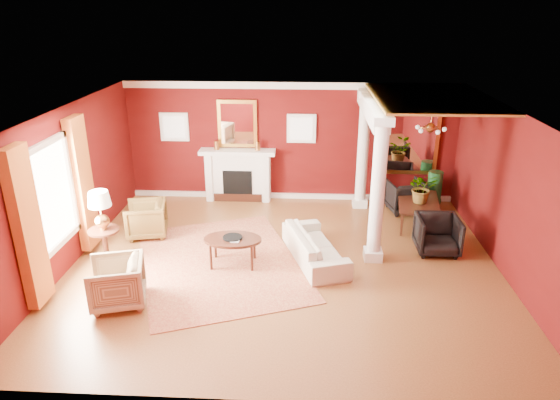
# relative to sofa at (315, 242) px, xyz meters

# --- Properties ---
(ground) EXTENTS (8.00, 8.00, 0.00)m
(ground) POSITION_rel_sofa_xyz_m (-0.58, -0.22, -0.39)
(ground) COLOR brown
(ground) RESTS_ON ground
(room_shell) EXTENTS (8.04, 7.04, 2.92)m
(room_shell) POSITION_rel_sofa_xyz_m (-0.58, -0.22, 1.63)
(room_shell) COLOR #520C0B
(room_shell) RESTS_ON ground
(fireplace) EXTENTS (1.85, 0.42, 1.29)m
(fireplace) POSITION_rel_sofa_xyz_m (-1.88, 3.10, 0.26)
(fireplace) COLOR white
(fireplace) RESTS_ON ground
(overmantel_mirror) EXTENTS (0.95, 0.07, 1.15)m
(overmantel_mirror) POSITION_rel_sofa_xyz_m (-1.88, 3.23, 1.51)
(overmantel_mirror) COLOR gold
(overmantel_mirror) RESTS_ON fireplace
(flank_window_left) EXTENTS (0.70, 0.07, 0.70)m
(flank_window_left) POSITION_rel_sofa_xyz_m (-3.43, 3.25, 1.41)
(flank_window_left) COLOR white
(flank_window_left) RESTS_ON room_shell
(flank_window_right) EXTENTS (0.70, 0.07, 0.70)m
(flank_window_right) POSITION_rel_sofa_xyz_m (-0.33, 3.25, 1.41)
(flank_window_right) COLOR white
(flank_window_right) RESTS_ON room_shell
(left_window) EXTENTS (0.21, 2.55, 2.60)m
(left_window) POSITION_rel_sofa_xyz_m (-4.47, -0.82, 1.04)
(left_window) COLOR white
(left_window) RESTS_ON room_shell
(column_front) EXTENTS (0.36, 0.36, 2.80)m
(column_front) POSITION_rel_sofa_xyz_m (1.12, 0.08, 1.04)
(column_front) COLOR white
(column_front) RESTS_ON ground
(column_back) EXTENTS (0.36, 0.36, 2.80)m
(column_back) POSITION_rel_sofa_xyz_m (1.12, 2.78, 1.04)
(column_back) COLOR white
(column_back) RESTS_ON ground
(header_beam) EXTENTS (0.30, 3.20, 0.32)m
(header_beam) POSITION_rel_sofa_xyz_m (1.12, 1.68, 2.23)
(header_beam) COLOR white
(header_beam) RESTS_ON column_front
(amber_ceiling) EXTENTS (2.30, 3.40, 0.04)m
(amber_ceiling) POSITION_rel_sofa_xyz_m (2.27, 1.53, 2.48)
(amber_ceiling) COLOR gold
(amber_ceiling) RESTS_ON room_shell
(dining_mirror) EXTENTS (1.30, 0.07, 1.70)m
(dining_mirror) POSITION_rel_sofa_xyz_m (2.32, 3.23, 1.16)
(dining_mirror) COLOR gold
(dining_mirror) RESTS_ON room_shell
(chandelier) EXTENTS (0.60, 0.62, 0.75)m
(chandelier) POSITION_rel_sofa_xyz_m (2.32, 1.58, 1.86)
(chandelier) COLOR #B77A39
(chandelier) RESTS_ON room_shell
(crown_trim) EXTENTS (8.00, 0.08, 0.16)m
(crown_trim) POSITION_rel_sofa_xyz_m (-0.58, 3.24, 2.43)
(crown_trim) COLOR white
(crown_trim) RESTS_ON room_shell
(base_trim) EXTENTS (8.00, 0.08, 0.12)m
(base_trim) POSITION_rel_sofa_xyz_m (-0.58, 3.24, -0.33)
(base_trim) COLOR white
(base_trim) RESTS_ON ground
(rug) EXTENTS (3.98, 4.54, 0.02)m
(rug) POSITION_rel_sofa_xyz_m (-1.81, -0.23, -0.38)
(rug) COLOR maroon
(rug) RESTS_ON ground
(sofa) EXTENTS (1.16, 2.06, 0.77)m
(sofa) POSITION_rel_sofa_xyz_m (0.00, 0.00, 0.00)
(sofa) COLOR beige
(sofa) RESTS_ON ground
(armchair_leopard) EXTENTS (0.89, 0.93, 0.82)m
(armchair_leopard) POSITION_rel_sofa_xyz_m (-3.55, 0.89, 0.02)
(armchair_leopard) COLOR black
(armchair_leopard) RESTS_ON ground
(armchair_stripe) EXTENTS (0.98, 1.02, 0.86)m
(armchair_stripe) POSITION_rel_sofa_xyz_m (-3.24, -1.69, 0.05)
(armchair_stripe) COLOR tan
(armchair_stripe) RESTS_ON ground
(coffee_table) EXTENTS (1.08, 1.08, 0.54)m
(coffee_table) POSITION_rel_sofa_xyz_m (-1.54, -0.27, 0.11)
(coffee_table) COLOR black
(coffee_table) RESTS_ON ground
(coffee_book) EXTENTS (0.16, 0.04, 0.22)m
(coffee_book) POSITION_rel_sofa_xyz_m (-1.55, -0.34, 0.27)
(coffee_book) COLOR black
(coffee_book) RESTS_ON coffee_table
(side_table) EXTENTS (0.57, 0.57, 1.43)m
(side_table) POSITION_rel_sofa_xyz_m (-3.97, -0.28, 0.57)
(side_table) COLOR black
(side_table) RESTS_ON ground
(dining_table) EXTENTS (0.77, 1.62, 0.87)m
(dining_table) POSITION_rel_sofa_xyz_m (2.33, 1.80, 0.05)
(dining_table) COLOR black
(dining_table) RESTS_ON ground
(dining_chair_near) EXTENTS (0.80, 0.75, 0.82)m
(dining_chair_near) POSITION_rel_sofa_xyz_m (2.41, 0.45, 0.03)
(dining_chair_near) COLOR black
(dining_chair_near) RESTS_ON ground
(dining_chair_far) EXTENTS (0.93, 0.89, 0.82)m
(dining_chair_far) POSITION_rel_sofa_xyz_m (2.15, 2.55, 0.03)
(dining_chair_far) COLOR black
(dining_chair_far) RESTS_ON ground
(green_urn) EXTENTS (0.39, 0.39, 0.93)m
(green_urn) POSITION_rel_sofa_xyz_m (2.87, 2.78, -0.02)
(green_urn) COLOR #16451E
(green_urn) RESTS_ON ground
(potted_plant) EXTENTS (0.64, 0.70, 0.52)m
(potted_plant) POSITION_rel_sofa_xyz_m (2.33, 1.74, 0.74)
(potted_plant) COLOR #26591E
(potted_plant) RESTS_ON dining_table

